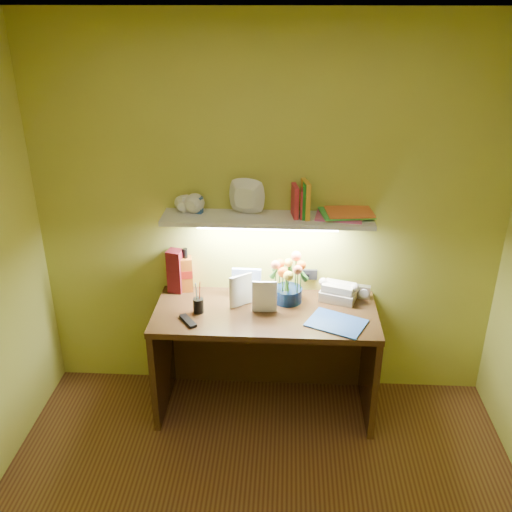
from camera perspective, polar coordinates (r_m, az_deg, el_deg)
The scene contains 13 objects.
desk at distance 3.79m, azimuth 0.91°, elevation -10.42°, with size 1.40×0.60×0.75m, color black.
flower_bouquet at distance 3.63m, azimuth 3.24°, elevation -2.26°, with size 0.20×0.20×0.32m, color #071837, non-canonical shape.
telephone at distance 3.73m, azimuth 8.26°, elevation -3.40°, with size 0.22×0.17×0.13m, color beige, non-canonical shape.
desk_clock at distance 3.78m, azimuth 10.71°, elevation -3.54°, with size 0.09×0.04×0.09m, color silver.
whisky_bottle at distance 3.79m, azimuth -7.02°, elevation -1.36°, with size 0.08×0.08×0.30m, color #BC5A16, non-canonical shape.
whisky_box at distance 3.79m, azimuth -8.02°, elevation -1.48°, with size 0.09×0.09×0.29m, color #550F16.
pen_cup at distance 3.55m, azimuth -5.80°, elevation -4.48°, with size 0.07×0.07×0.16m, color black.
art_card at distance 3.72m, azimuth -0.96°, elevation -2.69°, with size 0.19×0.04×0.19m, color white, non-canonical shape.
tv_remote at distance 3.49m, azimuth -6.82°, elevation -6.45°, with size 0.04×0.16×0.02m, color black.
blue_folder at distance 3.49m, azimuth 8.04°, elevation -6.65°, with size 0.33×0.24×0.01m, color #2B59AF.
desk_book_a at distance 3.56m, azimuth -2.67°, elevation -3.79°, with size 0.16×0.02×0.22m, color silver.
desk_book_b at distance 3.53m, azimuth -0.39°, elevation -4.07°, with size 0.15×0.02×0.21m, color white.
wall_shelf at distance 3.50m, azimuth 1.21°, elevation 4.31°, with size 1.31×0.31×0.26m.
Camera 1 is at (0.12, -1.89, 2.56)m, focal length 40.00 mm.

